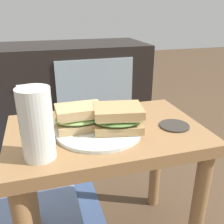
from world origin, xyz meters
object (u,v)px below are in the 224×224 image
at_px(tv_cabinet, 70,90).
at_px(plate, 99,130).
at_px(coaster, 174,126).
at_px(sandwich_back, 118,118).
at_px(sandwich_front, 79,117).
at_px(beer_glass, 37,125).

height_order(tv_cabinet, plate, tv_cabinet).
bearing_deg(coaster, sandwich_back, 176.12).
xyz_separation_m(sandwich_front, sandwich_back, (0.10, -0.04, 0.00)).
bearing_deg(beer_glass, sandwich_back, 18.13).
xyz_separation_m(plate, sandwich_front, (-0.05, 0.02, 0.04)).
xyz_separation_m(sandwich_front, beer_glass, (-0.11, -0.11, 0.04)).
xyz_separation_m(tv_cabinet, beer_glass, (-0.20, -1.05, 0.25)).
relative_size(sandwich_back, beer_glass, 0.94).
bearing_deg(beer_glass, sandwich_front, 43.50).
bearing_deg(tv_cabinet, sandwich_back, -89.22).
relative_size(plate, sandwich_back, 1.54).
relative_size(tv_cabinet, coaster, 10.98).
bearing_deg(tv_cabinet, plate, -92.21).
relative_size(sandwich_back, coaster, 1.82).
bearing_deg(plate, coaster, -7.69).
distance_m(sandwich_front, sandwich_back, 0.11).
xyz_separation_m(beer_glass, coaster, (0.38, 0.06, -0.08)).
bearing_deg(beer_glass, plate, 28.44).
xyz_separation_m(plate, sandwich_back, (0.05, -0.02, 0.04)).
relative_size(plate, sandwich_front, 1.77).
xyz_separation_m(sandwich_back, coaster, (0.17, -0.01, -0.04)).
height_order(tv_cabinet, beer_glass, beer_glass).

